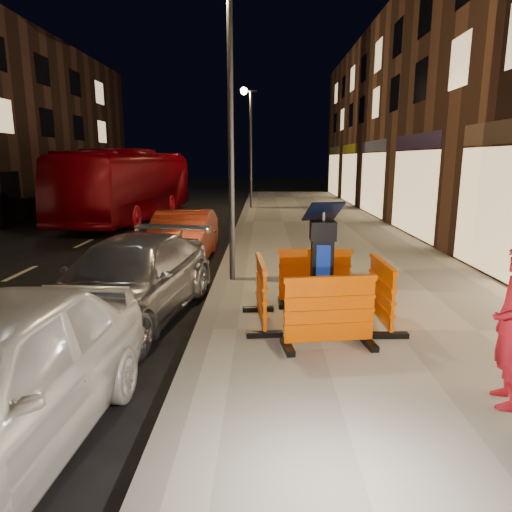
{
  "coord_description": "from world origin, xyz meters",
  "views": [
    {
      "loc": [
        0.93,
        -6.68,
        2.75
      ],
      "look_at": [
        0.8,
        1.0,
        1.1
      ],
      "focal_mm": 32.0,
      "sensor_mm": 36.0,
      "label": 1
    }
  ],
  "objects_px": {
    "barrier_bldgside": "(381,293)",
    "car_silver": "(131,318)",
    "parking_kiosk": "(322,268)",
    "car_red": "(183,262)",
    "bus_doubledecker": "(133,219)",
    "barrier_kerbside": "(261,292)",
    "barrier_back": "(314,277)",
    "barrier_front": "(329,312)"
  },
  "relations": [
    {
      "from": "car_silver",
      "to": "car_red",
      "type": "bearing_deg",
      "value": 97.05
    },
    {
      "from": "barrier_front",
      "to": "barrier_bldgside",
      "type": "bearing_deg",
      "value": 36.56
    },
    {
      "from": "barrier_back",
      "to": "barrier_bldgside",
      "type": "height_order",
      "value": "same"
    },
    {
      "from": "barrier_kerbside",
      "to": "car_red",
      "type": "bearing_deg",
      "value": 17.57
    },
    {
      "from": "barrier_kerbside",
      "to": "car_red",
      "type": "height_order",
      "value": "barrier_kerbside"
    },
    {
      "from": "car_silver",
      "to": "barrier_bldgside",
      "type": "bearing_deg",
      "value": 1.01
    },
    {
      "from": "bus_doubledecker",
      "to": "car_red",
      "type": "bearing_deg",
      "value": -62.2
    },
    {
      "from": "barrier_front",
      "to": "car_silver",
      "type": "distance_m",
      "value": 3.64
    },
    {
      "from": "parking_kiosk",
      "to": "car_red",
      "type": "distance_m",
      "value": 5.97
    },
    {
      "from": "parking_kiosk",
      "to": "car_silver",
      "type": "distance_m",
      "value": 3.46
    },
    {
      "from": "barrier_bldgside",
      "to": "barrier_back",
      "type": "bearing_deg",
      "value": 43.56
    },
    {
      "from": "barrier_bldgside",
      "to": "car_silver",
      "type": "bearing_deg",
      "value": 80.52
    },
    {
      "from": "barrier_back",
      "to": "car_silver",
      "type": "xyz_separation_m",
      "value": [
        -3.23,
        -0.36,
        -0.67
      ]
    },
    {
      "from": "parking_kiosk",
      "to": "barrier_front",
      "type": "bearing_deg",
      "value": -93.44
    },
    {
      "from": "barrier_front",
      "to": "barrier_bldgside",
      "type": "distance_m",
      "value": 1.34
    },
    {
      "from": "barrier_back",
      "to": "barrier_kerbside",
      "type": "distance_m",
      "value": 1.34
    },
    {
      "from": "barrier_front",
      "to": "barrier_kerbside",
      "type": "relative_size",
      "value": 1.0
    },
    {
      "from": "car_red",
      "to": "bus_doubledecker",
      "type": "relative_size",
      "value": 0.37
    },
    {
      "from": "barrier_bldgside",
      "to": "barrier_kerbside",
      "type": "bearing_deg",
      "value": 88.56
    },
    {
      "from": "barrier_bldgside",
      "to": "car_silver",
      "type": "height_order",
      "value": "barrier_bldgside"
    },
    {
      "from": "barrier_front",
      "to": "barrier_back",
      "type": "xyz_separation_m",
      "value": [
        0.0,
        1.9,
        0.0
      ]
    },
    {
      "from": "car_silver",
      "to": "barrier_front",
      "type": "bearing_deg",
      "value": -16.45
    },
    {
      "from": "parking_kiosk",
      "to": "bus_doubledecker",
      "type": "relative_size",
      "value": 0.16
    },
    {
      "from": "car_silver",
      "to": "car_red",
      "type": "relative_size",
      "value": 1.14
    },
    {
      "from": "bus_doubledecker",
      "to": "parking_kiosk",
      "type": "bearing_deg",
      "value": -59.19
    },
    {
      "from": "barrier_back",
      "to": "barrier_bldgside",
      "type": "relative_size",
      "value": 1.0
    },
    {
      "from": "parking_kiosk",
      "to": "barrier_back",
      "type": "distance_m",
      "value": 1.03
    },
    {
      "from": "barrier_bldgside",
      "to": "bus_doubledecker",
      "type": "distance_m",
      "value": 16.01
    },
    {
      "from": "barrier_back",
      "to": "car_red",
      "type": "distance_m",
      "value": 5.14
    },
    {
      "from": "barrier_bldgside",
      "to": "car_red",
      "type": "xyz_separation_m",
      "value": [
        -4.03,
        5.01,
        -0.67
      ]
    },
    {
      "from": "car_silver",
      "to": "bus_doubledecker",
      "type": "bearing_deg",
      "value": 114.7
    },
    {
      "from": "car_red",
      "to": "bus_doubledecker",
      "type": "bearing_deg",
      "value": 114.18
    },
    {
      "from": "barrier_bldgside",
      "to": "car_red",
      "type": "distance_m",
      "value": 6.46
    },
    {
      "from": "barrier_front",
      "to": "car_red",
      "type": "bearing_deg",
      "value": 108.87
    },
    {
      "from": "barrier_front",
      "to": "bus_doubledecker",
      "type": "xyz_separation_m",
      "value": [
        -6.96,
        14.85,
        -0.67
      ]
    },
    {
      "from": "barrier_front",
      "to": "bus_doubledecker",
      "type": "bearing_deg",
      "value": 106.67
    },
    {
      "from": "barrier_kerbside",
      "to": "car_silver",
      "type": "relative_size",
      "value": 0.28
    },
    {
      "from": "car_silver",
      "to": "bus_doubledecker",
      "type": "relative_size",
      "value": 0.42
    },
    {
      "from": "barrier_back",
      "to": "barrier_bldgside",
      "type": "xyz_separation_m",
      "value": [
        0.95,
        -0.95,
        0.0
      ]
    },
    {
      "from": "bus_doubledecker",
      "to": "barrier_kerbside",
      "type": "bearing_deg",
      "value": -62.41
    },
    {
      "from": "barrier_back",
      "to": "car_silver",
      "type": "bearing_deg",
      "value": -174.09
    },
    {
      "from": "barrier_back",
      "to": "bus_doubledecker",
      "type": "bearing_deg",
      "value": 117.82
    }
  ]
}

